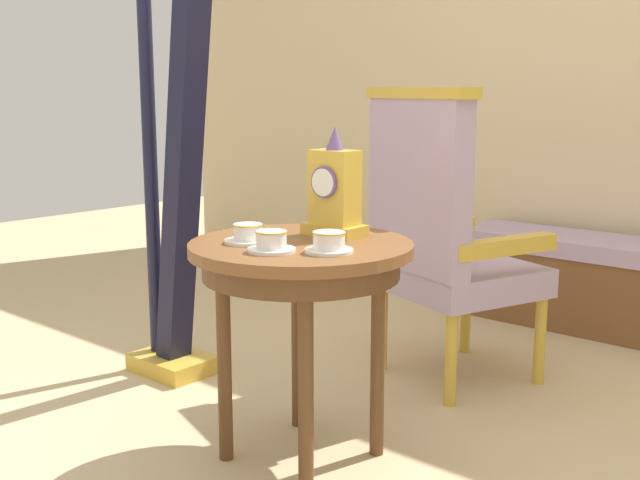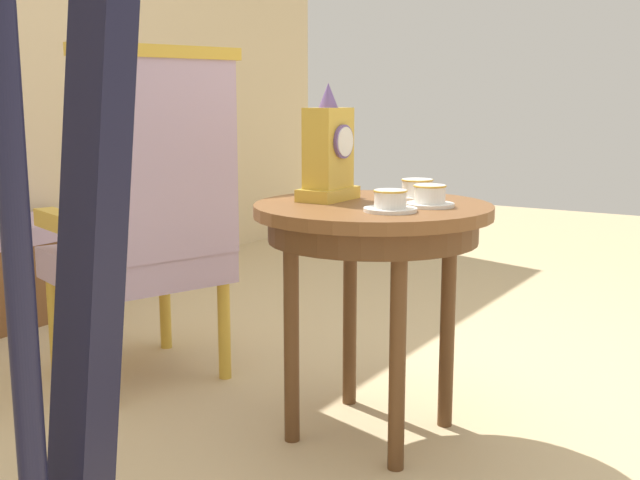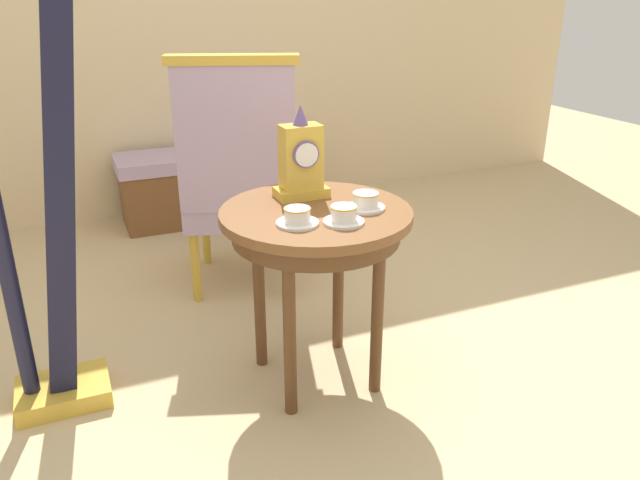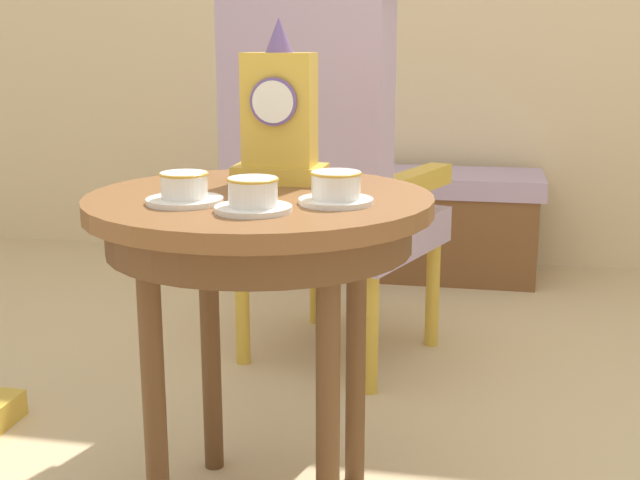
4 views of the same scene
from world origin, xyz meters
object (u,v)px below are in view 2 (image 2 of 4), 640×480
teacup_center (417,190)px  armchair (147,215)px  teacup_right (430,197)px  teacup_left (390,202)px  mantel_clock (329,154)px  harp (73,229)px  side_table (372,233)px

teacup_center → armchair: 0.93m
teacup_right → armchair: size_ratio=0.12×
teacup_left → mantel_clock: (0.12, 0.26, 0.11)m
teacup_right → armchair: bearing=93.8°
teacup_center → armchair: bearing=102.2°
teacup_right → harp: (-0.90, 0.38, 0.00)m
armchair → side_table: bearing=-87.7°
side_table → harp: (-0.87, 0.22, 0.12)m
teacup_left → harp: (-0.76, 0.33, 0.01)m
mantel_clock → armchair: size_ratio=0.29×
teacup_center → mantel_clock: bearing=126.6°
harp → teacup_left: bearing=-23.5°
side_table → teacup_right: size_ratio=5.02×
teacup_right → harp: size_ratio=0.08×
teacup_left → teacup_center: (0.27, 0.05, 0.00)m
teacup_right → teacup_left: bearing=161.5°
teacup_left → teacup_right: teacup_right is taller
side_table → teacup_center: bearing=-20.9°
side_table → mantel_clock: (0.01, 0.15, 0.22)m
side_table → teacup_center: size_ratio=5.00×
teacup_center → mantel_clock: size_ratio=0.41×
mantel_clock → harp: harp is taller
teacup_right → mantel_clock: mantel_clock is taller
mantel_clock → teacup_center: bearing=-53.4°
teacup_right → teacup_center: same height
teacup_center → armchair: armchair is taller
mantel_clock → armchair: (-0.04, 0.69, -0.23)m
teacup_center → harp: harp is taller
teacup_left → teacup_right: (0.14, -0.05, 0.00)m
teacup_center → harp: 1.07m
mantel_clock → side_table: bearing=-92.0°
mantel_clock → harp: 0.89m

